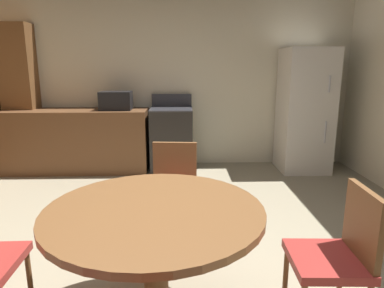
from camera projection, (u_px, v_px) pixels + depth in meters
ground_plane at (171, 280)px, 2.45m from camera, size 14.00×14.00×0.00m
wall_back at (176, 77)px, 5.18m from camera, size 5.57×0.12×2.70m
kitchen_counter at (77, 141)px, 4.95m from camera, size 2.07×0.60×0.90m
pantry_column at (22, 98)px, 4.97m from camera, size 0.44×0.36×2.10m
oven_range at (172, 139)px, 4.99m from camera, size 0.60×0.60×1.10m
refrigerator at (305, 111)px, 4.90m from camera, size 0.68×0.68×1.76m
microwave at (116, 101)px, 4.84m from camera, size 0.44×0.32×0.26m
dining_table at (155, 234)px, 1.87m from camera, size 1.20×1.20×0.76m
chair_north at (174, 187)px, 2.89m from camera, size 0.43×0.43×0.87m
chair_east at (339, 252)px, 1.89m from camera, size 0.42×0.42×0.87m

